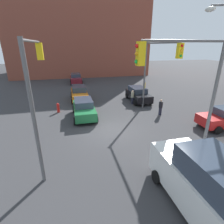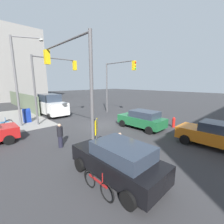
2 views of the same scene
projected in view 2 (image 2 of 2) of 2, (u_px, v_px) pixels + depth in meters
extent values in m
plane|color=#333335|center=(103.00, 125.00, 14.45)|extent=(120.00, 120.00, 0.00)
cube|color=#607056|center=(21.00, 101.00, 23.53)|extent=(16.27, 0.12, 2.40)
cylinder|color=#59595B|center=(92.00, 98.00, 7.58)|extent=(0.18, 0.18, 6.50)
cylinder|color=#59595B|center=(64.00, 42.00, 8.89)|extent=(5.42, 0.12, 0.12)
cube|color=yellow|center=(47.00, 57.00, 10.92)|extent=(0.32, 0.36, 1.00)
sphere|color=red|center=(46.00, 53.00, 10.99)|extent=(0.18, 0.18, 0.18)
sphere|color=orange|center=(46.00, 57.00, 11.05)|extent=(0.18, 0.18, 0.18)
sphere|color=green|center=(46.00, 62.00, 11.12)|extent=(0.18, 0.18, 0.18)
cylinder|color=#59595B|center=(107.00, 88.00, 20.06)|extent=(0.18, 0.18, 6.50)
cylinder|color=#59595B|center=(119.00, 62.00, 17.85)|extent=(4.50, 0.12, 0.12)
cube|color=yellow|center=(134.00, 66.00, 16.35)|extent=(0.32, 0.36, 1.00)
sphere|color=red|center=(135.00, 62.00, 16.16)|extent=(0.18, 0.18, 0.18)
sphere|color=orange|center=(135.00, 65.00, 16.22)|extent=(0.18, 0.18, 0.18)
sphere|color=green|center=(135.00, 68.00, 16.28)|extent=(0.18, 0.18, 0.18)
cylinder|color=#59595B|center=(35.00, 91.00, 13.98)|extent=(0.18, 0.18, 6.50)
cylinder|color=#59595B|center=(55.00, 58.00, 14.82)|extent=(0.12, 4.31, 0.12)
cube|color=yellow|center=(75.00, 66.00, 16.38)|extent=(0.36, 0.32, 1.00)
sphere|color=red|center=(76.00, 63.00, 16.44)|extent=(0.18, 0.18, 0.18)
sphere|color=orange|center=(76.00, 66.00, 16.50)|extent=(0.18, 0.18, 0.18)
sphere|color=green|center=(76.00, 69.00, 16.57)|extent=(0.18, 0.18, 0.18)
cylinder|color=slate|center=(16.00, 83.00, 13.45)|extent=(0.20, 0.20, 8.00)
cylinder|color=slate|center=(26.00, 37.00, 13.01)|extent=(1.22, 2.17, 0.10)
ellipsoid|color=silver|center=(41.00, 40.00, 13.35)|extent=(0.56, 0.36, 0.24)
cylinder|color=#4C4C4C|center=(97.00, 144.00, 7.03)|extent=(0.08, 0.08, 2.40)
cube|color=yellow|center=(96.00, 127.00, 6.87)|extent=(0.48, 0.48, 0.64)
cube|color=navy|center=(27.00, 117.00, 15.37)|extent=(0.56, 0.64, 1.15)
cylinder|color=navy|center=(26.00, 111.00, 15.26)|extent=(0.56, 0.64, 0.56)
cylinder|color=red|center=(174.00, 123.00, 13.65)|extent=(0.26, 0.26, 0.80)
sphere|color=red|center=(174.00, 119.00, 13.57)|extent=(0.24, 0.24, 0.24)
cube|color=black|center=(116.00, 162.00, 6.39)|extent=(4.30, 1.80, 0.75)
cube|color=#2D3847|center=(122.00, 151.00, 6.02)|extent=(2.41, 1.58, 0.55)
cylinder|color=black|center=(80.00, 165.00, 6.90)|extent=(0.64, 0.22, 0.64)
cylinder|color=black|center=(109.00, 152.00, 8.12)|extent=(0.64, 0.22, 0.64)
cylinder|color=black|center=(129.00, 200.00, 4.82)|extent=(0.64, 0.22, 0.64)
cylinder|color=black|center=(158.00, 176.00, 6.04)|extent=(0.64, 0.22, 0.64)
cylinder|color=black|center=(4.00, 133.00, 11.12)|extent=(0.22, 0.64, 0.64)
cylinder|color=black|center=(9.00, 140.00, 9.84)|extent=(0.22, 0.64, 0.64)
cube|color=#1E6638|center=(141.00, 121.00, 13.35)|extent=(4.18, 1.80, 0.75)
cube|color=#2D3847|center=(145.00, 114.00, 12.98)|extent=(2.34, 1.58, 0.55)
cylinder|color=black|center=(123.00, 123.00, 13.82)|extent=(0.64, 0.22, 0.64)
cylinder|color=black|center=(135.00, 120.00, 15.04)|extent=(0.64, 0.22, 0.64)
cylinder|color=black|center=(149.00, 130.00, 11.80)|extent=(0.64, 0.22, 0.64)
cylinder|color=black|center=(161.00, 126.00, 13.02)|extent=(0.64, 0.22, 0.64)
cube|color=orange|center=(216.00, 137.00, 9.36)|extent=(4.46, 1.80, 0.75)
cylinder|color=black|center=(185.00, 140.00, 9.91)|extent=(0.64, 0.22, 0.64)
cylinder|color=black|center=(194.00, 133.00, 11.12)|extent=(0.64, 0.22, 0.64)
cube|color=white|center=(51.00, 107.00, 18.58)|extent=(5.40, 2.10, 1.40)
cube|color=#2D3847|center=(49.00, 98.00, 18.66)|extent=(3.02, 1.85, 0.90)
cylinder|color=black|center=(67.00, 114.00, 18.12)|extent=(0.64, 0.22, 0.64)
cylinder|color=black|center=(49.00, 116.00, 16.70)|extent=(0.64, 0.22, 0.64)
cylinder|color=black|center=(54.00, 110.00, 20.73)|extent=(0.64, 0.22, 0.64)
cylinder|color=black|center=(38.00, 112.00, 19.31)|extent=(0.64, 0.22, 0.64)
cylinder|color=black|center=(60.00, 131.00, 9.31)|extent=(0.36, 0.36, 0.59)
sphere|color=tan|center=(59.00, 125.00, 9.23)|extent=(0.20, 0.20, 0.20)
cylinder|color=#1E1E2D|center=(61.00, 142.00, 9.44)|extent=(0.28, 0.28, 0.75)
cylinder|color=#9E937A|center=(120.00, 142.00, 7.55)|extent=(0.36, 0.36, 0.60)
sphere|color=tan|center=(120.00, 135.00, 7.47)|extent=(0.21, 0.21, 0.21)
cylinder|color=#1E1E2D|center=(119.00, 155.00, 7.68)|extent=(0.28, 0.28, 0.76)
torus|color=black|center=(9.00, 123.00, 13.85)|extent=(0.05, 0.71, 0.71)
cube|color=#1E5999|center=(2.00, 122.00, 13.47)|extent=(0.04, 1.04, 0.08)
cylinder|color=#1E5999|center=(5.00, 119.00, 13.61)|extent=(0.04, 0.04, 0.40)
torus|color=black|center=(89.00, 179.00, 5.86)|extent=(0.71, 0.05, 0.71)
torus|color=black|center=(107.00, 193.00, 5.12)|extent=(0.71, 0.05, 0.71)
cube|color=maroon|center=(98.00, 181.00, 5.46)|extent=(1.04, 0.04, 0.08)
cylinder|color=maroon|center=(102.00, 179.00, 5.21)|extent=(0.04, 0.04, 0.40)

